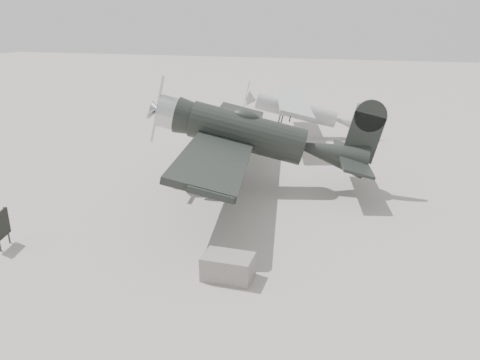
% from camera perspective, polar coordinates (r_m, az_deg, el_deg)
% --- Properties ---
extents(ground, '(160.00, 160.00, 0.00)m').
position_cam_1_polar(ground, '(15.78, 1.21, -8.32)').
color(ground, gray).
rests_on(ground, ground).
extents(lowwing_monoplane, '(10.08, 13.99, 4.49)m').
position_cam_1_polar(lowwing_monoplane, '(20.64, 2.15, 5.34)').
color(lowwing_monoplane, black).
rests_on(lowwing_monoplane, ground).
extents(highwing_monoplane, '(7.93, 11.07, 3.13)m').
position_cam_1_polar(highwing_monoplane, '(30.30, 7.45, 8.80)').
color(highwing_monoplane, '#929496').
rests_on(highwing_monoplane, ground).
extents(equipment_block, '(1.48, 0.94, 0.73)m').
position_cam_1_polar(equipment_block, '(13.95, -1.47, -10.53)').
color(equipment_block, slate).
rests_on(equipment_block, ground).
extents(sign_board, '(0.30, 0.90, 1.32)m').
position_cam_1_polar(sign_board, '(17.43, -27.06, -4.95)').
color(sign_board, '#333333').
rests_on(sign_board, ground).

